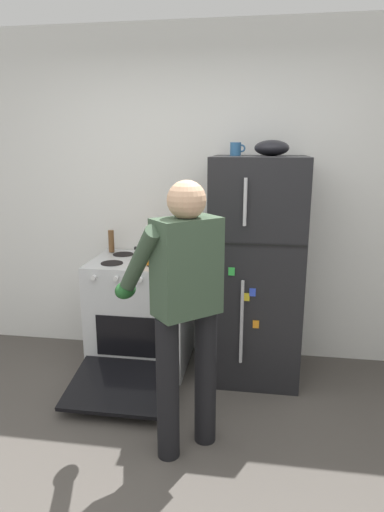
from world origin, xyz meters
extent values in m
cube|color=white|center=(0.00, 1.95, 1.35)|extent=(6.00, 0.10, 2.70)
cube|color=black|center=(0.47, 1.57, 0.85)|extent=(0.68, 0.68, 1.70)
cube|color=black|center=(0.47, 1.23, 1.12)|extent=(0.67, 0.01, 0.01)
cylinder|color=#B7B7BC|center=(0.39, 1.20, 0.56)|extent=(0.02, 0.02, 0.62)
cylinder|color=#B7B7BC|center=(0.39, 1.20, 1.41)|extent=(0.02, 0.02, 0.32)
cube|color=orange|center=(0.49, 1.22, 0.54)|extent=(0.04, 0.01, 0.06)
cube|color=green|center=(0.31, 1.22, 0.92)|extent=(0.04, 0.01, 0.06)
cube|color=yellow|center=(0.41, 1.22, 0.74)|extent=(0.04, 0.01, 0.06)
cube|color=blue|center=(0.46, 1.22, 0.78)|extent=(0.04, 0.01, 0.06)
cube|color=silver|center=(-0.44, 1.57, 0.44)|extent=(0.76, 0.64, 0.89)
cube|color=black|center=(-0.44, 1.25, 0.37)|extent=(0.53, 0.01, 0.32)
cylinder|color=black|center=(-0.62, 1.43, 0.89)|extent=(0.17, 0.17, 0.01)
cylinder|color=black|center=(-0.26, 1.43, 0.89)|extent=(0.17, 0.17, 0.01)
cylinder|color=black|center=(-0.62, 1.71, 0.89)|extent=(0.17, 0.17, 0.01)
cylinder|color=black|center=(-0.26, 1.71, 0.89)|extent=(0.17, 0.17, 0.01)
cylinder|color=silver|center=(-0.70, 1.23, 0.83)|extent=(0.04, 0.03, 0.04)
cylinder|color=silver|center=(-0.53, 1.23, 0.83)|extent=(0.04, 0.03, 0.04)
cylinder|color=silver|center=(-0.35, 1.23, 0.83)|extent=(0.04, 0.03, 0.04)
cylinder|color=silver|center=(-0.18, 1.23, 0.83)|extent=(0.04, 0.03, 0.04)
cube|color=black|center=(-0.44, 0.97, 0.13)|extent=(0.72, 0.57, 0.13)
cylinder|color=black|center=(0.01, 0.48, 0.43)|extent=(0.13, 0.13, 0.86)
cylinder|color=black|center=(0.20, 0.65, 0.43)|extent=(0.13, 0.13, 0.86)
cube|color=#384C38|center=(0.10, 0.56, 1.13)|extent=(0.40, 0.39, 0.54)
sphere|color=tan|center=(0.10, 0.56, 1.49)|extent=(0.21, 0.21, 0.21)
sphere|color=black|center=(0.10, 0.56, 1.46)|extent=(0.15, 0.15, 0.15)
cylinder|color=#384C38|center=(-0.17, 0.57, 1.14)|extent=(0.36, 0.39, 0.48)
cylinder|color=#384C38|center=(0.13, 0.83, 1.14)|extent=(0.36, 0.39, 0.48)
ellipsoid|color=#1E5123|center=(-0.29, 0.71, 0.93)|extent=(0.12, 0.18, 0.10)
ellipsoid|color=#1E5123|center=(0.00, 0.97, 0.93)|extent=(0.12, 0.18, 0.10)
cylinder|color=orange|center=(-0.28, 1.52, 0.95)|extent=(0.27, 0.27, 0.12)
cube|color=black|center=(-0.44, 1.52, 1.00)|extent=(0.05, 0.03, 0.02)
cube|color=black|center=(-0.12, 1.52, 1.00)|extent=(0.05, 0.03, 0.02)
cylinder|color=#2D6093|center=(0.29, 1.62, 1.75)|extent=(0.08, 0.08, 0.10)
torus|color=#2D6093|center=(0.34, 1.62, 1.75)|extent=(0.06, 0.01, 0.06)
cylinder|color=brown|center=(-0.74, 1.77, 0.99)|extent=(0.05, 0.05, 0.18)
ellipsoid|color=black|center=(0.55, 1.57, 1.75)|extent=(0.25, 0.25, 0.11)
camera|label=1|loc=(0.49, -1.73, 1.78)|focal=31.15mm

